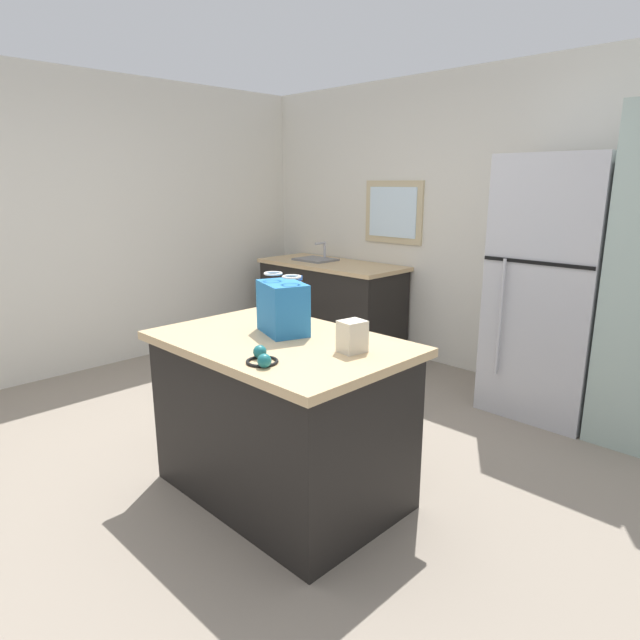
{
  "coord_description": "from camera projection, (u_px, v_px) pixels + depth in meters",
  "views": [
    {
      "loc": [
        2.35,
        -1.84,
        1.7
      ],
      "look_at": [
        0.27,
        0.26,
        0.95
      ],
      "focal_mm": 30.51,
      "sensor_mm": 36.0,
      "label": 1
    }
  ],
  "objects": [
    {
      "name": "left_wall",
      "position": [
        64.0,
        226.0,
        4.76
      ],
      "size": [
        0.1,
        5.14,
        2.64
      ],
      "color": "silver",
      "rests_on": "ground"
    },
    {
      "name": "bottle",
      "position": [
        300.0,
        300.0,
        3.22
      ],
      "size": [
        0.06,
        0.06,
        0.27
      ],
      "color": "white",
      "rests_on": "kitchen_island"
    },
    {
      "name": "small_box",
      "position": [
        352.0,
        336.0,
        2.62
      ],
      "size": [
        0.12,
        0.14,
        0.16
      ],
      "primitive_type": "cube",
      "rotation": [
        0.0,
        0.0,
        -0.16
      ],
      "color": "beige",
      "rests_on": "kitchen_island"
    },
    {
      "name": "ear_defenders",
      "position": [
        262.0,
        358.0,
        2.48
      ],
      "size": [
        0.21,
        0.21,
        0.06
      ],
      "color": "black",
      "rests_on": "kitchen_island"
    },
    {
      "name": "kitchen_island",
      "position": [
        281.0,
        417.0,
        2.96
      ],
      "size": [
        1.36,
        0.9,
        0.9
      ],
      "color": "black",
      "rests_on": "ground"
    },
    {
      "name": "refrigerator",
      "position": [
        555.0,
        288.0,
        3.96
      ],
      "size": [
        0.77,
        0.75,
        1.89
      ],
      "color": "#B7B7BC",
      "rests_on": "ground"
    },
    {
      "name": "ground",
      "position": [
        258.0,
        471.0,
        3.29
      ],
      "size": [
        6.31,
        6.31,
        0.0
      ],
      "primitive_type": "plane",
      "color": "gray"
    },
    {
      "name": "sink_counter",
      "position": [
        331.0,
        304.0,
        5.67
      ],
      "size": [
        1.56,
        0.68,
        1.08
      ],
      "color": "black",
      "rests_on": "ground"
    },
    {
      "name": "shopping_bag",
      "position": [
        283.0,
        307.0,
        2.94
      ],
      "size": [
        0.35,
        0.29,
        0.33
      ],
      "color": "#236BAD",
      "rests_on": "kitchen_island"
    },
    {
      "name": "back_wall",
      "position": [
        483.0,
        226.0,
        4.74
      ],
      "size": [
        5.26,
        0.13,
        2.64
      ],
      "color": "silver",
      "rests_on": "ground"
    }
  ]
}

